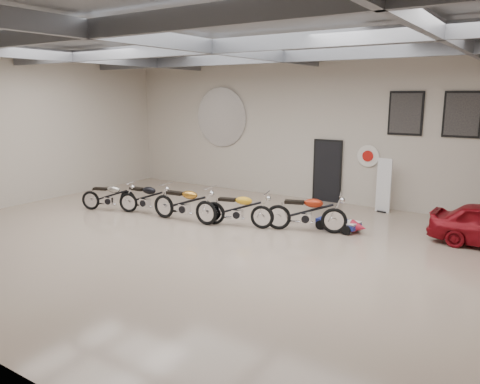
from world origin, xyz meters
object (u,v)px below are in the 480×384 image
Objects in this scene: motorcycle_black at (145,197)px; go_kart at (342,222)px; motorcycle_silver at (109,196)px; motorcycle_red at (306,211)px; motorcycle_gold at (184,202)px; motorcycle_yellow at (238,208)px; banner_stand at (384,185)px.

motorcycle_black is 1.43× the size of go_kart.
motorcycle_red is at bearing -7.21° from motorcycle_silver.
motorcycle_black reaches higher than go_kart.
motorcycle_black is 1.60m from motorcycle_gold.
motorcycle_yellow is 1.92m from motorcycle_red.
go_kart is at bearing 10.00° from motorcycle_yellow.
banner_stand is at bearing 12.99° from motorcycle_silver.
motorcycle_black reaches higher than motorcycle_yellow.
motorcycle_red is at bearing -96.91° from banner_stand.
go_kart is at bearing -3.94° from motorcycle_silver.
motorcycle_gold is 4.55m from go_kart.
motorcycle_red is 1.06m from go_kart.
banner_stand reaches higher than motorcycle_yellow.
motorcycle_gold is at bearing -124.90° from banner_stand.
motorcycle_silver is 1.33× the size of go_kart.
motorcycle_silver is at bearing 173.08° from motorcycle_red.
go_kart is at bearing -84.61° from banner_stand.
motorcycle_red is at bearing 3.75° from motorcycle_yellow.
banner_stand reaches higher than motorcycle_silver.
go_kart is (5.85, 1.60, -0.28)m from motorcycle_black.
banner_stand is 0.81× the size of motorcycle_gold.
motorcycle_gold is (-4.53, -4.33, -0.32)m from banner_stand.
motorcycle_gold reaches higher than motorcycle_red.
motorcycle_red is (1.82, 0.61, 0.03)m from motorcycle_yellow.
banner_stand is at bearing 40.46° from motorcycle_gold.
motorcycle_yellow is at bearing 10.76° from motorcycle_gold.
go_kart is (7.07, 1.96, -0.24)m from motorcycle_silver.
motorcycle_black is 1.01× the size of motorcycle_yellow.
motorcycle_red is (3.43, 1.01, -0.01)m from motorcycle_gold.
go_kart is (0.81, 0.60, -0.30)m from motorcycle_red.
banner_stand is 3.51m from motorcycle_red.
motorcycle_red reaches higher than go_kart.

